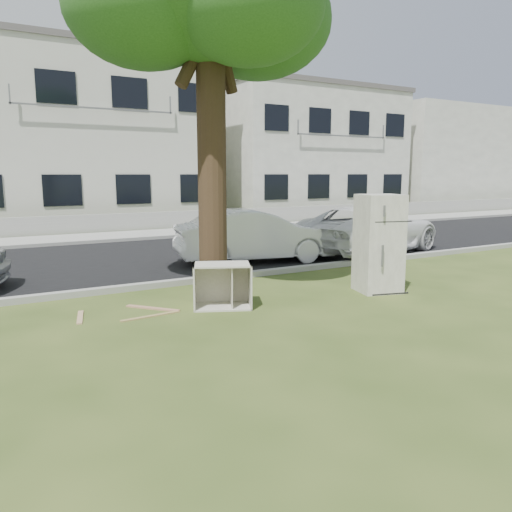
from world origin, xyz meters
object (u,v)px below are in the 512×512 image
cabinet (222,285)px  car_right (370,229)px  car_center (256,236)px  fridge (379,243)px

cabinet → car_right: size_ratio=0.20×
cabinet → car_right: bearing=51.8°
car_center → car_right: bearing=-82.6°
cabinet → car_center: car_center is taller
fridge → car_center: bearing=111.3°
fridge → cabinet: bearing=-172.5°
car_center → car_right: size_ratio=0.84×
car_right → fridge: bearing=124.3°
car_right → car_center: bearing=70.4°
fridge → car_center: (-0.44, 3.97, -0.26)m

